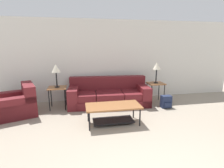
{
  "coord_description": "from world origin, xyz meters",
  "views": [
    {
      "loc": [
        -0.98,
        -1.19,
        1.81
      ],
      "look_at": [
        -0.13,
        3.19,
        0.8
      ],
      "focal_mm": 28.0,
      "sensor_mm": 36.0,
      "label": 1
    }
  ],
  "objects_px": {
    "coffee_table": "(113,110)",
    "backpack": "(166,102)",
    "table_lamp_right": "(157,67)",
    "couch": "(109,95)",
    "armchair": "(16,104)",
    "side_table_left": "(57,90)",
    "side_table_right": "(156,85)",
    "table_lamp_left": "(56,69)"
  },
  "relations": [
    {
      "from": "side_table_left",
      "to": "table_lamp_right",
      "type": "relative_size",
      "value": 0.97
    },
    {
      "from": "coffee_table",
      "to": "backpack",
      "type": "relative_size",
      "value": 3.51
    },
    {
      "from": "side_table_right",
      "to": "table_lamp_right",
      "type": "distance_m",
      "value": 0.59
    },
    {
      "from": "armchair",
      "to": "table_lamp_right",
      "type": "relative_size",
      "value": 1.97
    },
    {
      "from": "table_lamp_left",
      "to": "coffee_table",
      "type": "bearing_deg",
      "value": -43.54
    },
    {
      "from": "side_table_left",
      "to": "backpack",
      "type": "xyz_separation_m",
      "value": [
        3.1,
        -0.54,
        -0.38
      ]
    },
    {
      "from": "side_table_left",
      "to": "table_lamp_left",
      "type": "xyz_separation_m",
      "value": [
        0.0,
        -0.0,
        0.59
      ]
    },
    {
      "from": "backpack",
      "to": "armchair",
      "type": "bearing_deg",
      "value": 176.59
    },
    {
      "from": "table_lamp_left",
      "to": "couch",
      "type": "bearing_deg",
      "value": 3.24
    },
    {
      "from": "couch",
      "to": "armchair",
      "type": "distance_m",
      "value": 2.56
    },
    {
      "from": "side_table_left",
      "to": "backpack",
      "type": "bearing_deg",
      "value": -9.84
    },
    {
      "from": "coffee_table",
      "to": "side_table_right",
      "type": "xyz_separation_m",
      "value": [
        1.63,
        1.3,
        0.22
      ]
    },
    {
      "from": "armchair",
      "to": "side_table_right",
      "type": "relative_size",
      "value": 2.03
    },
    {
      "from": "side_table_left",
      "to": "side_table_right",
      "type": "height_order",
      "value": "same"
    },
    {
      "from": "coffee_table",
      "to": "backpack",
      "type": "distance_m",
      "value": 1.9
    },
    {
      "from": "side_table_right",
      "to": "backpack",
      "type": "bearing_deg",
      "value": -79.37
    },
    {
      "from": "couch",
      "to": "armchair",
      "type": "bearing_deg",
      "value": -171.54
    },
    {
      "from": "coffee_table",
      "to": "backpack",
      "type": "bearing_deg",
      "value": 23.66
    },
    {
      "from": "side_table_right",
      "to": "backpack",
      "type": "xyz_separation_m",
      "value": [
        0.1,
        -0.54,
        -0.38
      ]
    },
    {
      "from": "side_table_left",
      "to": "armchair",
      "type": "bearing_deg",
      "value": -164.17
    },
    {
      "from": "couch",
      "to": "armchair",
      "type": "height_order",
      "value": "couch"
    },
    {
      "from": "coffee_table",
      "to": "side_table_left",
      "type": "xyz_separation_m",
      "value": [
        -1.37,
        1.3,
        0.22
      ]
    },
    {
      "from": "coffee_table",
      "to": "side_table_right",
      "type": "bearing_deg",
      "value": 38.47
    },
    {
      "from": "table_lamp_right",
      "to": "backpack",
      "type": "height_order",
      "value": "table_lamp_right"
    },
    {
      "from": "backpack",
      "to": "table_lamp_left",
      "type": "bearing_deg",
      "value": 170.16
    },
    {
      "from": "side_table_right",
      "to": "couch",
      "type": "bearing_deg",
      "value": 176.75
    },
    {
      "from": "coffee_table",
      "to": "table_lamp_right",
      "type": "bearing_deg",
      "value": 38.47
    },
    {
      "from": "side_table_right",
      "to": "table_lamp_left",
      "type": "xyz_separation_m",
      "value": [
        -3.0,
        -0.0,
        0.59
      ]
    },
    {
      "from": "coffee_table",
      "to": "table_lamp_left",
      "type": "distance_m",
      "value": 2.05
    },
    {
      "from": "side_table_left",
      "to": "side_table_right",
      "type": "relative_size",
      "value": 1.0
    },
    {
      "from": "backpack",
      "to": "coffee_table",
      "type": "bearing_deg",
      "value": -156.34
    },
    {
      "from": "coffee_table",
      "to": "backpack",
      "type": "height_order",
      "value": "coffee_table"
    },
    {
      "from": "coffee_table",
      "to": "backpack",
      "type": "xyz_separation_m",
      "value": [
        1.74,
        0.76,
        -0.16
      ]
    },
    {
      "from": "coffee_table",
      "to": "table_lamp_right",
      "type": "distance_m",
      "value": 2.24
    },
    {
      "from": "table_lamp_left",
      "to": "backpack",
      "type": "distance_m",
      "value": 3.29
    },
    {
      "from": "table_lamp_right",
      "to": "table_lamp_left",
      "type": "bearing_deg",
      "value": 180.0
    },
    {
      "from": "couch",
      "to": "coffee_table",
      "type": "bearing_deg",
      "value": -95.68
    },
    {
      "from": "couch",
      "to": "table_lamp_right",
      "type": "height_order",
      "value": "table_lamp_right"
    },
    {
      "from": "armchair",
      "to": "table_lamp_left",
      "type": "xyz_separation_m",
      "value": [
        1.03,
        0.29,
        0.86
      ]
    },
    {
      "from": "coffee_table",
      "to": "table_lamp_left",
      "type": "relative_size",
      "value": 1.94
    },
    {
      "from": "side_table_left",
      "to": "side_table_right",
      "type": "bearing_deg",
      "value": 0.0
    },
    {
      "from": "coffee_table",
      "to": "side_table_left",
      "type": "height_order",
      "value": "side_table_left"
    }
  ]
}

